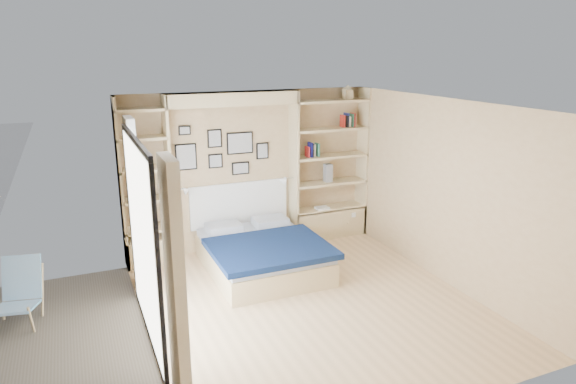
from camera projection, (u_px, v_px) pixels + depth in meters
name	position (u px, v px, depth m)	size (l,w,h in m)	color
ground	(309.00, 303.00, 6.50)	(4.50, 4.50, 0.00)	#DDB37F
room_shell	(241.00, 195.00, 7.41)	(4.50, 4.50, 4.50)	tan
bed	(262.00, 252.00, 7.43)	(1.61, 2.03, 1.07)	tan
photo_gallery	(221.00, 151.00, 7.87)	(1.48, 0.02, 0.82)	black
reading_lamps	(236.00, 185.00, 7.86)	(1.92, 0.12, 0.15)	silver
shelf_decor	(316.00, 140.00, 8.29)	(3.48, 0.23, 2.03)	#A51E1E
deck_chair	(19.00, 293.00, 5.98)	(0.60, 0.83, 0.76)	tan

